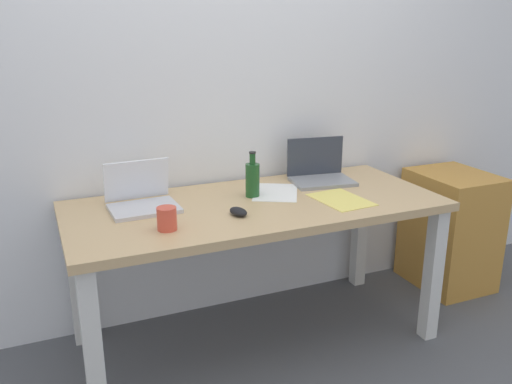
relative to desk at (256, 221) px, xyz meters
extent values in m
plane|color=#515459|center=(0.00, 0.00, -0.64)|extent=(8.00, 8.00, 0.00)
cube|color=white|center=(0.00, 0.44, 0.66)|extent=(5.20, 0.08, 2.60)
cube|color=tan|center=(0.00, 0.00, 0.07)|extent=(1.74, 0.76, 0.04)
cube|color=silver|center=(-0.81, -0.32, -0.29)|extent=(0.07, 0.07, 0.69)
cube|color=silver|center=(0.81, -0.32, -0.29)|extent=(0.07, 0.07, 0.69)
cube|color=silver|center=(-0.81, 0.32, -0.29)|extent=(0.07, 0.07, 0.69)
cube|color=silver|center=(0.81, 0.32, -0.29)|extent=(0.07, 0.07, 0.69)
cube|color=silver|center=(-0.50, 0.09, 0.10)|extent=(0.30, 0.23, 0.02)
cube|color=white|center=(-0.51, 0.21, 0.21)|extent=(0.30, 0.05, 0.19)
cube|color=gray|center=(0.44, 0.15, 0.10)|extent=(0.34, 0.26, 0.02)
cube|color=#333842|center=(0.46, 0.26, 0.21)|extent=(0.31, 0.05, 0.20)
cylinder|color=#1E5123|center=(0.02, 0.09, 0.17)|extent=(0.07, 0.07, 0.16)
cylinder|color=#1E5123|center=(0.02, 0.09, 0.28)|extent=(0.03, 0.03, 0.05)
cylinder|color=black|center=(0.02, 0.09, 0.31)|extent=(0.03, 0.03, 0.01)
ellipsoid|color=black|center=(-0.14, -0.14, 0.11)|extent=(0.08, 0.11, 0.03)
cylinder|color=#D84C38|center=(-0.47, -0.18, 0.14)|extent=(0.08, 0.08, 0.09)
cube|color=#F4E06B|center=(0.38, -0.13, 0.10)|extent=(0.23, 0.31, 0.00)
cube|color=white|center=(0.15, 0.10, 0.10)|extent=(0.32, 0.36, 0.00)
cube|color=#C68938|center=(1.32, 0.12, -0.29)|extent=(0.40, 0.48, 0.69)
camera|label=1|loc=(-0.94, -2.19, 0.89)|focal=37.78mm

